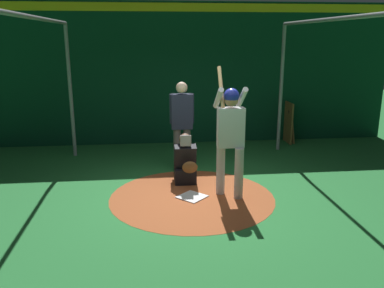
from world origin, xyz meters
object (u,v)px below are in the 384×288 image
(batter, at_px, (230,131))
(catcher, at_px, (185,164))
(home_plate, at_px, (192,197))
(bat_rack, at_px, (287,123))
(umpire, at_px, (182,121))

(batter, xyz_separation_m, catcher, (-0.70, -0.69, -0.77))
(home_plate, relative_size, bat_rack, 0.40)
(home_plate, relative_size, umpire, 0.23)
(catcher, relative_size, umpire, 0.53)
(batter, height_order, umpire, batter)
(home_plate, distance_m, umpire, 1.80)
(batter, bearing_deg, bat_rack, 147.69)
(batter, distance_m, bat_rack, 4.31)
(batter, xyz_separation_m, bat_rack, (-3.60, 2.28, -0.66))
(umpire, bearing_deg, catcher, -0.25)
(home_plate, xyz_separation_m, umpire, (-1.49, -0.04, 1.02))
(catcher, bearing_deg, home_plate, 3.60)
(catcher, bearing_deg, umpire, 179.75)
(home_plate, xyz_separation_m, batter, (-0.01, 0.65, 1.14))
(catcher, xyz_separation_m, bat_rack, (-2.90, 2.97, 0.11))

